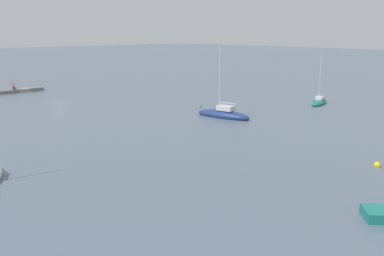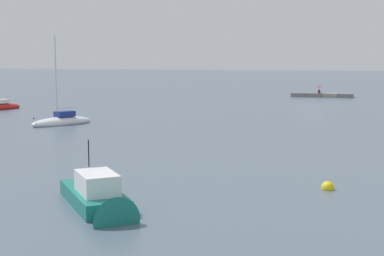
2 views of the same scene
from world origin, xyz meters
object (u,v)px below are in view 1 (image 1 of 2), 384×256
object	(u,v)px
sailboat_teal_mid	(319,102)
umbrella_open_red	(13,84)
person_seated_maroon_left	(14,88)
sailboat_navy_outer	(223,114)
mooring_buoy_mid	(377,165)

from	to	relation	value
sailboat_teal_mid	umbrella_open_red	bearing A→B (deg)	18.03
umbrella_open_red	sailboat_teal_mid	size ratio (longest dim) A/B	0.15
umbrella_open_red	person_seated_maroon_left	bearing A→B (deg)	94.62
sailboat_navy_outer	mooring_buoy_mid	size ratio (longest dim) A/B	16.69
person_seated_maroon_left	mooring_buoy_mid	bearing A→B (deg)	86.92
person_seated_maroon_left	umbrella_open_red	size ratio (longest dim) A/B	0.58
umbrella_open_red	sailboat_teal_mid	world-z (taller)	sailboat_teal_mid
person_seated_maroon_left	sailboat_teal_mid	distance (m)	56.20
mooring_buoy_mid	sailboat_navy_outer	bearing A→B (deg)	-104.34
person_seated_maroon_left	sailboat_teal_mid	xyz separation A→B (m)	(-31.00, 46.87, -0.60)
person_seated_maroon_left	sailboat_navy_outer	distance (m)	44.97
person_seated_maroon_left	umbrella_open_red	xyz separation A→B (m)	(0.01, -0.14, 0.85)
sailboat_teal_mid	mooring_buoy_mid	xyz separation A→B (m)	(25.23, 20.20, -0.20)
umbrella_open_red	sailboat_navy_outer	xyz separation A→B (m)	(-11.84, 43.53, -1.36)
person_seated_maroon_left	umbrella_open_red	bearing A→B (deg)	-93.38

